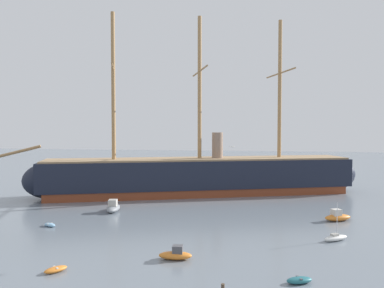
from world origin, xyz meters
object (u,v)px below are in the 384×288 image
(dinghy_foreground_right, at_px, (299,280))
(dinghy_far_left, at_px, (84,188))
(motorboat_near_centre, at_px, (176,254))
(motorboat_alongside_stern, at_px, (337,217))
(motorboat_alongside_bow, at_px, (113,207))
(tall_ship, at_px, (200,175))
(dinghy_mid_left, at_px, (50,225))
(dinghy_foreground_left, at_px, (56,269))
(sailboat_distant_centre, at_px, (236,186))
(seagull_in_flight, at_px, (232,147))
(sailboat_mid_right, at_px, (336,238))

(dinghy_foreground_right, height_order, dinghy_far_left, dinghy_far_left)
(motorboat_near_centre, height_order, motorboat_alongside_stern, motorboat_alongside_stern)
(motorboat_near_centre, relative_size, motorboat_alongside_bow, 0.71)
(tall_ship, distance_m, dinghy_mid_left, 32.71)
(dinghy_foreground_left, bearing_deg, dinghy_foreground_right, 2.83)
(dinghy_foreground_left, bearing_deg, motorboat_near_centre, 27.16)
(dinghy_mid_left, bearing_deg, dinghy_foreground_left, -58.63)
(motorboat_near_centre, distance_m, sailboat_distant_centre, 47.67)
(dinghy_foreground_right, xyz_separation_m, motorboat_near_centre, (-11.73, 4.16, 0.22))
(dinghy_mid_left, bearing_deg, seagull_in_flight, -10.73)
(dinghy_mid_left, height_order, sailboat_distant_centre, sailboat_distant_centre)
(seagull_in_flight, bearing_deg, sailboat_mid_right, 19.51)
(motorboat_alongside_stern, height_order, seagull_in_flight, seagull_in_flight)
(sailboat_distant_centre, bearing_deg, dinghy_foreground_left, -104.61)
(motorboat_alongside_bow, distance_m, seagull_in_flight, 26.93)
(sailboat_distant_centre, bearing_deg, tall_ship, -125.16)
(dinghy_foreground_right, relative_size, motorboat_near_centre, 0.72)
(sailboat_distant_centre, bearing_deg, motorboat_near_centre, -94.25)
(dinghy_foreground_right, height_order, seagull_in_flight, seagull_in_flight)
(dinghy_mid_left, relative_size, motorboat_alongside_bow, 0.45)
(motorboat_alongside_bow, relative_size, dinghy_far_left, 1.72)
(tall_ship, bearing_deg, motorboat_alongside_stern, -38.91)
(motorboat_alongside_bow, bearing_deg, dinghy_foreground_left, -80.66)
(motorboat_near_centre, height_order, sailboat_distant_centre, sailboat_distant_centre)
(dinghy_foreground_right, xyz_separation_m, motorboat_alongside_stern, (7.81, 23.85, 0.32))
(dinghy_foreground_left, relative_size, dinghy_foreground_right, 0.92)
(sailboat_distant_centre, relative_size, seagull_in_flight, 5.85)
(dinghy_foreground_right, relative_size, sailboat_mid_right, 0.57)
(tall_ship, xyz_separation_m, dinghy_mid_left, (-16.28, -28.14, -3.59))
(dinghy_foreground_right, xyz_separation_m, motorboat_alongside_bow, (-26.14, 24.32, 0.42))
(dinghy_foreground_right, distance_m, motorboat_alongside_stern, 25.10)
(sailboat_mid_right, distance_m, motorboat_alongside_bow, 33.49)
(dinghy_foreground_left, xyz_separation_m, dinghy_foreground_right, (21.96, 1.09, 0.02))
(dinghy_mid_left, xyz_separation_m, sailboat_mid_right, (36.77, -0.46, 0.14))
(motorboat_near_centre, distance_m, sailboat_mid_right, 19.71)
(motorboat_alongside_stern, bearing_deg, dinghy_foreground_left, -140.05)
(dinghy_foreground_left, bearing_deg, motorboat_alongside_bow, 99.34)
(dinghy_mid_left, bearing_deg, dinghy_foreground_right, -24.24)
(dinghy_mid_left, distance_m, dinghy_far_left, 31.80)
(dinghy_mid_left, bearing_deg, motorboat_alongside_stern, 14.12)
(sailboat_mid_right, xyz_separation_m, dinghy_far_left, (-46.20, 30.82, -0.05))
(motorboat_near_centre, xyz_separation_m, motorboat_alongside_bow, (-14.41, 20.16, 0.19))
(sailboat_distant_centre, bearing_deg, motorboat_alongside_stern, -60.11)
(seagull_in_flight, bearing_deg, motorboat_alongside_bow, 142.83)
(dinghy_foreground_right, xyz_separation_m, sailboat_distant_centre, (-8.20, 51.70, 0.22))
(sailboat_mid_right, distance_m, motorboat_alongside_stern, 10.50)
(dinghy_far_left, bearing_deg, tall_ship, -4.95)
(motorboat_near_centre, bearing_deg, motorboat_alongside_bow, 125.56)
(tall_ship, xyz_separation_m, seagull_in_flight, (8.51, -32.84, 7.40))
(dinghy_foreground_right, distance_m, dinghy_far_left, 60.18)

